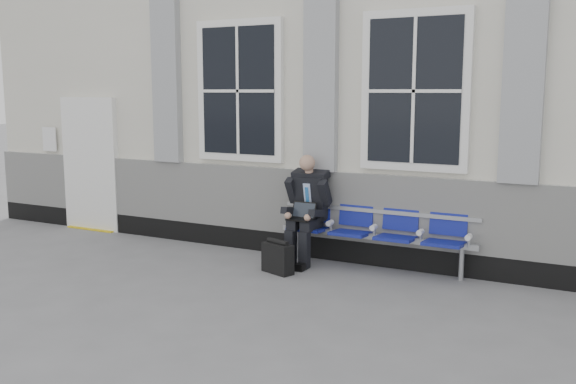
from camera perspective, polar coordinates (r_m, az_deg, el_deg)
The scene contains 5 objects.
ground at distance 7.15m, azimuth 4.62°, elevation -9.40°, with size 70.00×70.00×0.00m, color slate.
station_building at distance 10.09m, azimuth 12.42°, elevation 8.61°, with size 14.40×4.40×4.49m.
bench at distance 8.23m, azimuth 7.79°, elevation -3.03°, with size 2.60×0.47×0.91m.
businessman at distance 8.40m, azimuth 1.72°, elevation -1.16°, with size 0.57×0.77×1.43m.
briefcase at distance 8.03m, azimuth -0.92°, elevation -5.84°, with size 0.46×0.30×0.43m.
Camera 1 is at (2.60, -6.27, 2.25)m, focal length 40.00 mm.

